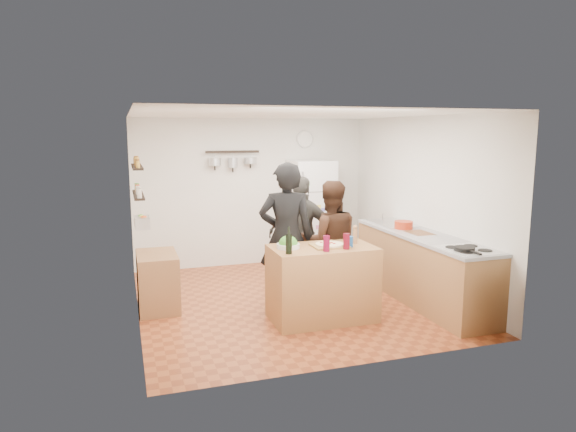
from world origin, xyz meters
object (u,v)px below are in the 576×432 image
object	(u,v)px
prep_island	(322,283)
salad_bowl	(288,246)
wine_bottle	(289,244)
wall_clock	(305,139)
counter_run	(422,268)
red_bowl	(404,225)
person_center	(330,242)
fridge	(311,213)
pepper_mill	(355,236)
person_back	(302,235)
skillet	(464,249)
person_left	(286,237)
side_table	(158,281)
salt_canister	(350,242)

from	to	relation	value
prep_island	salad_bowl	bearing A→B (deg)	173.21
wine_bottle	wall_clock	bearing A→B (deg)	67.20
counter_run	salad_bowl	bearing A→B (deg)	-173.99
wine_bottle	red_bowl	world-z (taller)	wine_bottle
person_center	red_bowl	xyz separation A→B (m)	(1.17, 0.11, 0.15)
wall_clock	fridge	bearing A→B (deg)	-90.00
person_center	wall_clock	xyz separation A→B (m)	(0.47, 2.31, 1.33)
pepper_mill	fridge	world-z (taller)	fridge
salad_bowl	person_back	distance (m)	1.18
skillet	wall_clock	size ratio (longest dim) A/B	0.79
red_bowl	counter_run	bearing A→B (deg)	-83.30
salad_bowl	person_left	size ratio (longest dim) A/B	0.14
counter_run	wine_bottle	bearing A→B (deg)	-166.91
person_center	skillet	distance (m)	1.74
person_center	person_back	world-z (taller)	person_back
pepper_mill	person_center	distance (m)	0.57
wine_bottle	fridge	world-z (taller)	fridge
person_back	counter_run	distance (m)	1.70
pepper_mill	person_back	size ratio (longest dim) A/B	0.11
pepper_mill	person_left	bearing A→B (deg)	149.85
wall_clock	person_left	bearing A→B (deg)	-114.84
salad_bowl	person_center	size ratio (longest dim) A/B	0.17
wine_bottle	person_back	distance (m)	1.47
wall_clock	prep_island	bearing A→B (deg)	-105.60
wine_bottle	person_back	size ratio (longest dim) A/B	0.13
person_left	wall_clock	bearing A→B (deg)	-99.59
prep_island	counter_run	distance (m)	1.58
counter_run	skillet	distance (m)	1.12
prep_island	side_table	xyz separation A→B (m)	(-1.88, 1.02, -0.09)
prep_island	side_table	size ratio (longest dim) A/B	1.56
person_back	red_bowl	bearing A→B (deg)	-164.38
wine_bottle	skillet	bearing A→B (deg)	-15.09
counter_run	wall_clock	bearing A→B (deg)	105.92
salad_bowl	person_back	world-z (taller)	person_back
red_bowl	person_back	bearing A→B (deg)	163.54
prep_island	salt_canister	size ratio (longest dim) A/B	9.54
wine_bottle	wall_clock	xyz separation A→B (m)	(1.31, 3.11, 1.13)
person_left	red_bowl	distance (m)	1.82
person_left	skillet	xyz separation A→B (m)	(1.76, -1.24, -0.01)
red_bowl	skillet	bearing A→B (deg)	-92.00
counter_run	red_bowl	world-z (taller)	red_bowl
person_left	counter_run	size ratio (longest dim) A/B	0.73
red_bowl	fridge	distance (m)	2.00
pepper_mill	salt_canister	world-z (taller)	pepper_mill
wine_bottle	salt_canister	world-z (taller)	wine_bottle
person_left	fridge	xyz separation A→B (m)	(1.11, 2.07, -0.05)
person_center	wall_clock	world-z (taller)	wall_clock
side_table	fridge	bearing A→B (deg)	29.84
fridge	side_table	xyz separation A→B (m)	(-2.69, -1.54, -0.54)
prep_island	person_center	xyz separation A→B (m)	(0.33, 0.58, 0.37)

